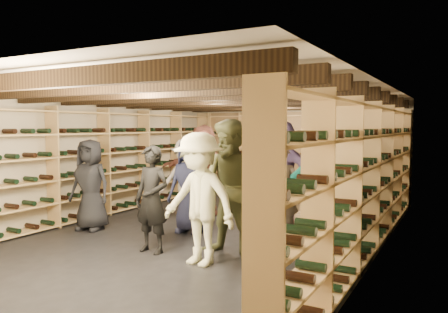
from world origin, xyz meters
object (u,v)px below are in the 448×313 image
person_5 (203,169)px  person_12 (327,173)px  person_0 (90,185)px  person_7 (281,194)px  person_2 (232,188)px  person_9 (185,179)px  person_6 (190,185)px  person_8 (350,187)px  person_4 (318,201)px  person_3 (199,199)px  crate_stack_right (269,195)px  person_10 (255,172)px  person_1 (152,199)px  person_11 (281,170)px  crate_stack_left (294,199)px  crate_loose (310,218)px

person_5 → person_12: size_ratio=0.97×
person_0 → person_7: size_ratio=1.04×
person_2 → person_5: person_2 is taller
person_9 → person_6: bearing=-71.5°
person_8 → person_4: bearing=-90.0°
person_2 → person_4: size_ratio=1.10×
person_7 → person_9: person_9 is taller
person_6 → person_7: bearing=-2.6°
person_3 → person_4: size_ratio=1.00×
crate_stack_right → person_3: person_3 is taller
person_6 → person_12: person_12 is taller
person_2 → person_12: (0.61, 2.55, -0.00)m
crate_stack_right → person_8: 2.92m
person_6 → person_10: person_10 is taller
person_0 → person_4: (4.05, -0.12, 0.07)m
person_2 → person_10: size_ratio=1.06×
person_1 → person_2: person_2 is taller
person_3 → person_1: bearing=178.4°
person_1 → person_6: bearing=99.8°
person_7 → person_6: bearing=159.0°
person_8 → person_12: 0.85m
person_5 → person_8: bearing=-11.7°
person_11 → crate_stack_left: bearing=111.2°
person_5 → person_10: bearing=8.8°
person_2 → person_1: bearing=-156.6°
person_1 → person_5: bearing=108.3°
person_2 → person_6: 1.56m
crate_stack_right → person_4: bearing=-58.8°
person_12 → person_9: bearing=-155.8°
crate_stack_left → person_0: size_ratio=0.34×
person_2 → person_9: person_2 is taller
crate_stack_left → person_4: person_4 is taller
crate_stack_left → person_6: 2.82m
person_2 → person_5: size_ratio=1.03×
crate_stack_left → person_8: 2.29m
person_11 → crate_loose: bearing=15.8°
person_1 → person_8: size_ratio=0.94×
person_6 → person_8: 2.64m
person_3 → person_9: person_3 is taller
crate_stack_right → person_11: 1.58m
crate_stack_right → person_9: bearing=-114.4°
crate_stack_left → person_4: 3.83m
crate_stack_right → person_8: size_ratio=0.37×
person_1 → person_10: person_10 is taller
person_2 → crate_stack_right: bearing=109.9°
crate_loose → person_9: size_ratio=0.32×
person_3 → person_5: size_ratio=0.94×
crate_stack_left → person_7: 2.67m
person_5 → person_9: person_5 is taller
person_0 → person_3: 2.75m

